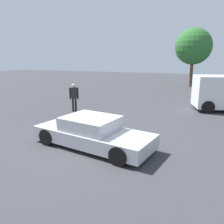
# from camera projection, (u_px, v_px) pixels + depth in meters

# --- Properties ---
(ground_plane) EXTENTS (80.00, 80.00, 0.00)m
(ground_plane) POSITION_uv_depth(u_px,v_px,m) (92.00, 145.00, 8.83)
(ground_plane) COLOR #38383D
(sedan_foreground) EXTENTS (4.89, 2.61, 1.16)m
(sedan_foreground) POSITION_uv_depth(u_px,v_px,m) (92.00, 133.00, 8.58)
(sedan_foreground) COLOR #B7BABF
(sedan_foreground) RESTS_ON ground_plane
(dog) EXTENTS (0.47, 0.57, 0.42)m
(dog) POSITION_uv_depth(u_px,v_px,m) (102.00, 116.00, 12.04)
(dog) COLOR white
(dog) RESTS_ON ground_plane
(pedestrian) EXTENTS (0.51, 0.40, 1.74)m
(pedestrian) POSITION_uv_depth(u_px,v_px,m) (74.00, 95.00, 13.99)
(pedestrian) COLOR black
(pedestrian) RESTS_ON ground_plane
(tree_back_center) EXTENTS (3.96, 3.96, 6.41)m
(tree_back_center) POSITION_uv_depth(u_px,v_px,m) (193.00, 46.00, 24.84)
(tree_back_center) COLOR brown
(tree_back_center) RESTS_ON ground_plane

